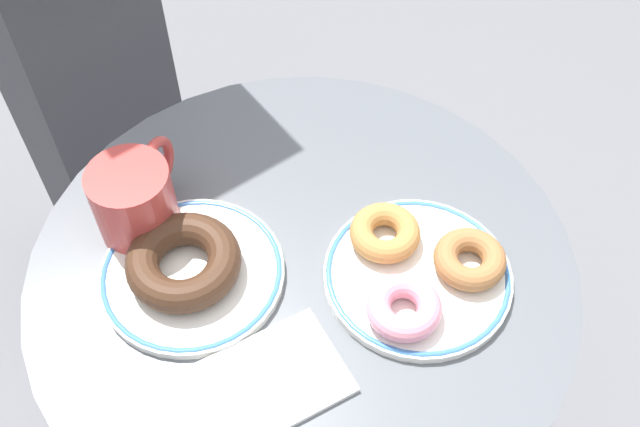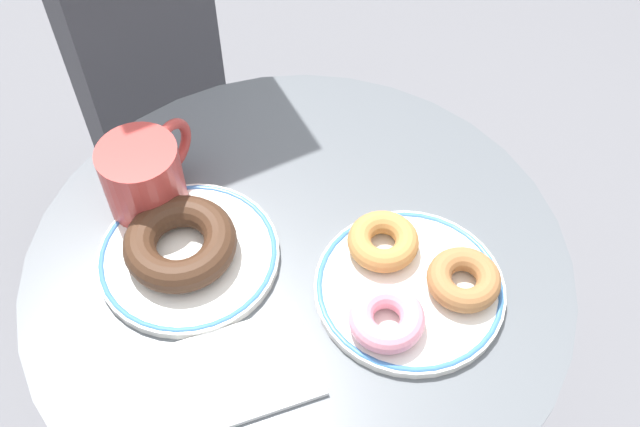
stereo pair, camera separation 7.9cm
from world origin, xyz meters
name	(u,v)px [view 1 (the left image)]	position (x,y,z in m)	size (l,w,h in m)	color
cafe_table	(306,361)	(0.00, 0.00, 0.47)	(0.60, 0.60, 0.71)	#565B60
plate_left	(192,273)	(-0.12, 0.00, 0.72)	(0.20, 0.20, 0.01)	white
plate_right	(418,275)	(0.12, -0.04, 0.72)	(0.20, 0.20, 0.01)	white
donut_chocolate	(184,265)	(-0.13, 0.00, 0.74)	(0.12, 0.12, 0.04)	#422819
donut_cinnamon	(470,259)	(0.17, -0.04, 0.74)	(0.08, 0.08, 0.03)	#A36B3D
donut_old_fashioned	(385,233)	(0.09, 0.01, 0.74)	(0.08, 0.08, 0.03)	#BC7F42
donut_pink_frosted	(404,308)	(0.09, -0.09, 0.74)	(0.08, 0.08, 0.03)	pink
paper_napkin	(270,380)	(-0.05, -0.13, 0.72)	(0.14, 0.10, 0.01)	white
coffee_mug	(136,200)	(-0.17, 0.08, 0.76)	(0.09, 0.12, 0.09)	#B73D38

